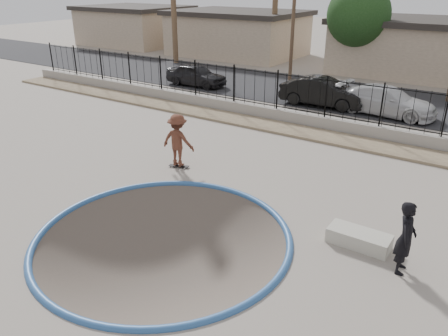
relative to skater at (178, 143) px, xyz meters
name	(u,v)px	position (x,y,z in m)	size (l,w,h in m)	color
ground	(334,141)	(2.73, 9.00, -2.07)	(120.00, 120.00, 2.20)	gray
bowl_pit	(163,238)	(2.73, -4.00, -0.97)	(6.84, 6.84, 1.80)	#483D37
coping_ring	(163,238)	(2.73, -4.00, -0.97)	(7.04, 7.04, 0.20)	#2B558D
rock_strip	(314,134)	(2.73, 6.20, -0.92)	(42.00, 1.60, 0.11)	#998864
retaining_wall	(324,123)	(2.73, 7.30, -0.67)	(42.00, 0.45, 0.60)	gray
fence	(326,98)	(2.73, 7.30, 0.53)	(40.00, 0.04, 1.80)	black
street	(367,99)	(2.73, 14.00, -0.96)	(90.00, 8.00, 0.04)	black
house_west_far	(135,25)	(-25.27, 23.50, 1.00)	(10.60, 8.60, 3.90)	tan
house_west	(238,33)	(-12.27, 23.50, 1.00)	(11.60, 8.60, 3.90)	tan
house_center	(410,46)	(2.73, 23.50, 1.00)	(10.60, 8.60, 3.90)	tan
utility_pole_left	(294,9)	(-3.27, 16.00, 3.73)	(1.70, 0.24, 9.00)	#473323
street_tree_left	(358,15)	(-0.27, 20.00, 3.21)	(4.32, 4.32, 6.36)	#473323
skater	(178,143)	(0.00, 0.00, 0.00)	(1.26, 0.72, 1.95)	brown
skateboard	(179,166)	(0.00, 0.00, -0.92)	(0.78, 0.44, 0.07)	black
videographer	(406,238)	(8.43, -1.90, -0.05)	(0.67, 0.44, 1.84)	black
concrete_ledge	(359,239)	(7.24, -1.39, -0.77)	(1.60, 0.70, 0.40)	#B1AD9D
car_a	(196,75)	(-7.63, 11.11, -0.24)	(1.65, 4.09, 1.39)	black
car_b	(324,92)	(1.17, 11.01, -0.17)	(1.63, 4.66, 1.54)	black
car_c	(386,101)	(4.47, 11.25, -0.22)	(2.02, 4.98, 1.44)	silver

